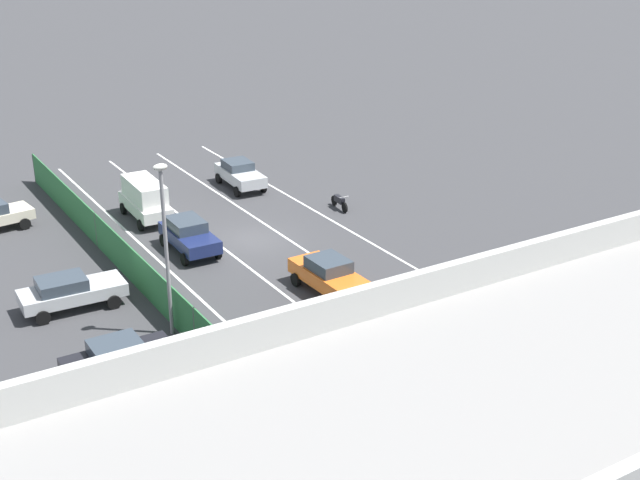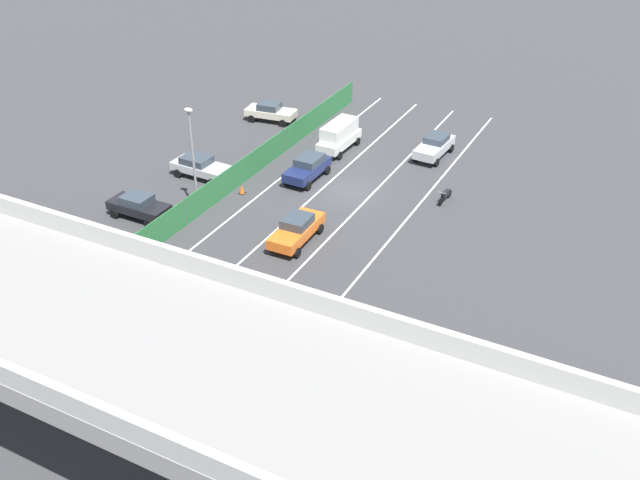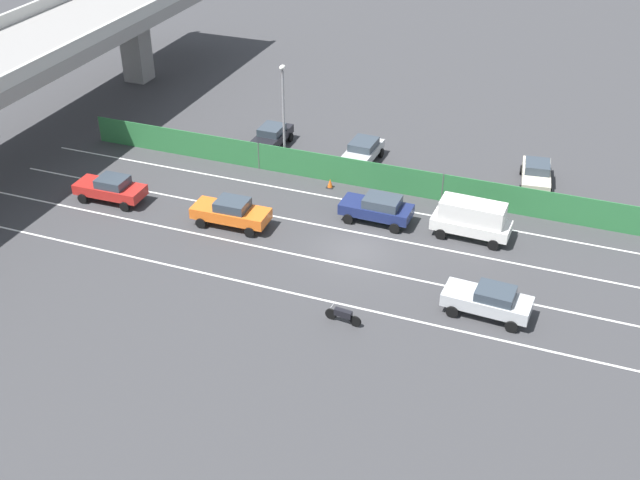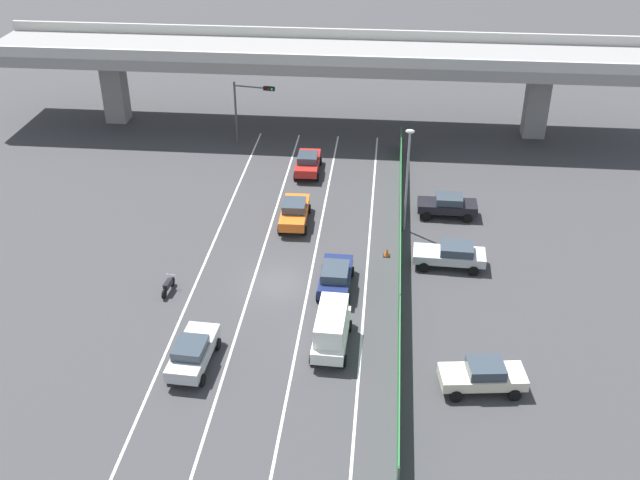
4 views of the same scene
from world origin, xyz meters
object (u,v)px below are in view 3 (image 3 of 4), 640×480
(parked_sedan_cream, at_px, (536,173))
(traffic_cone, at_px, (330,183))
(parked_sedan_dark, at_px, (272,136))
(car_sedan_red, at_px, (111,188))
(parked_wagon_silver, at_px, (362,152))
(motorcycle, at_px, (343,315))
(car_sedan_silver, at_px, (489,300))
(street_lamp, at_px, (283,109))
(car_van_white, at_px, (472,218))
(car_taxi_orange, at_px, (231,212))
(car_sedan_navy, at_px, (378,208))

(parked_sedan_cream, height_order, traffic_cone, parked_sedan_cream)
(parked_sedan_dark, bearing_deg, parked_sedan_cream, -87.37)
(car_sedan_red, distance_m, parked_wagon_silver, 16.89)
(parked_wagon_silver, bearing_deg, motorcycle, -164.80)
(parked_wagon_silver, relative_size, parked_sedan_dark, 1.10)
(car_sedan_silver, relative_size, street_lamp, 0.60)
(car_sedan_red, distance_m, street_lamp, 12.10)
(car_sedan_red, height_order, motorcycle, car_sedan_red)
(car_sedan_silver, height_order, street_lamp, street_lamp)
(traffic_cone, bearing_deg, car_van_white, -106.14)
(motorcycle, height_order, parked_sedan_cream, parked_sedan_cream)
(car_sedan_silver, relative_size, traffic_cone, 7.10)
(car_taxi_orange, bearing_deg, car_sedan_silver, -101.81)
(car_van_white, relative_size, car_taxi_orange, 0.98)
(car_sedan_navy, distance_m, motorcycle, 10.17)
(car_van_white, bearing_deg, car_sedan_navy, 92.20)
(car_sedan_silver, height_order, motorcycle, car_sedan_silver)
(car_sedan_silver, distance_m, traffic_cone, 15.66)
(parked_wagon_silver, xyz_separation_m, traffic_cone, (-4.07, 0.82, -0.58))
(traffic_cone, bearing_deg, parked_sedan_cream, -67.96)
(parked_sedan_dark, bearing_deg, street_lamp, -142.87)
(motorcycle, bearing_deg, car_sedan_navy, 7.54)
(car_taxi_orange, bearing_deg, car_sedan_navy, -66.30)
(car_van_white, height_order, parked_sedan_cream, car_van_white)
(car_taxi_orange, distance_m, parked_wagon_silver, 11.64)
(parked_sedan_dark, height_order, street_lamp, street_lamp)
(car_sedan_navy, relative_size, car_sedan_red, 0.96)
(car_taxi_orange, xyz_separation_m, parked_sedan_cream, (11.62, -16.35, -0.05))
(car_sedan_red, relative_size, street_lamp, 0.60)
(car_taxi_orange, bearing_deg, traffic_cone, -30.55)
(car_taxi_orange, distance_m, street_lamp, 8.49)
(parked_sedan_cream, distance_m, traffic_cone, 13.46)
(car_sedan_silver, xyz_separation_m, parked_wagon_silver, (13.99, 11.28, -0.04))
(car_sedan_red, height_order, parked_sedan_dark, car_sedan_red)
(car_sedan_navy, height_order, motorcycle, car_sedan_navy)
(car_sedan_red, bearing_deg, parked_wagon_silver, -50.99)
(parked_wagon_silver, height_order, street_lamp, street_lamp)
(car_sedan_navy, bearing_deg, parked_sedan_dark, 54.49)
(car_taxi_orange, xyz_separation_m, parked_sedan_dark, (10.78, 2.12, -0.04))
(car_sedan_silver, distance_m, parked_sedan_cream, 14.97)
(parked_wagon_silver, bearing_deg, street_lamp, 123.26)
(car_taxi_orange, relative_size, street_lamp, 0.63)
(car_sedan_silver, relative_size, car_taxi_orange, 0.95)
(car_van_white, bearing_deg, motorcycle, 157.38)
(parked_sedan_cream, height_order, parked_sedan_dark, parked_sedan_cream)
(motorcycle, distance_m, traffic_cone, 14.22)
(parked_sedan_dark, bearing_deg, car_taxi_orange, -168.89)
(parked_wagon_silver, relative_size, traffic_cone, 7.33)
(parked_sedan_cream, height_order, parked_wagon_silver, parked_sedan_cream)
(car_van_white, xyz_separation_m, parked_sedan_cream, (7.88, -2.69, -0.40))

